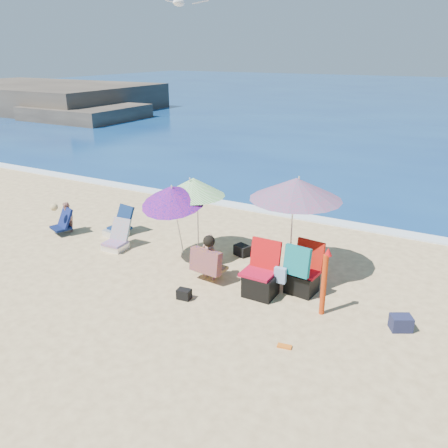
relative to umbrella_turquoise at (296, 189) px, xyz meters
The scene contains 20 objects.
ground 2.67m from the umbrella_turquoise, 121.46° to the right, with size 120.00×120.00×0.00m.
sea 43.43m from the umbrella_turquoise, 91.31° to the left, with size 120.00×80.00×0.12m.
foam 4.07m from the umbrella_turquoise, 105.94° to the left, with size 120.00×0.50×0.04m.
headland 33.61m from the umbrella_turquoise, 147.37° to the left, with size 20.50×11.50×2.60m.
umbrella_turquoise is the anchor object (origin of this frame).
umbrella_striped 2.34m from the umbrella_turquoise, behind, with size 1.77×1.77×1.87m.
umbrella_blue 2.63m from the umbrella_turquoise, 164.65° to the right, with size 1.49×1.54×1.92m.
furled_umbrella 2.00m from the umbrella_turquoise, 49.20° to the right, with size 0.15×0.16×1.28m.
chair_navy 4.99m from the umbrella_turquoise, behind, with size 0.63×0.76×0.72m.
chair_rainbow 4.54m from the umbrella_turquoise, 169.47° to the right, with size 0.54×0.65×0.70m.
camp_chair_left 1.93m from the umbrella_turquoise, 100.34° to the right, with size 0.66×0.61×1.06m.
camp_chair_right 1.70m from the umbrella_turquoise, 56.23° to the right, with size 0.76×0.82×1.05m.
person_center 2.25m from the umbrella_turquoise, 142.97° to the right, with size 0.70×0.64×1.00m.
person_left 6.19m from the umbrella_turquoise, behind, with size 0.66×0.71×0.89m.
bag_black_a 2.24m from the umbrella_turquoise, 165.92° to the left, with size 0.40×0.35×0.25m.
bag_tan 2.52m from the umbrella_turquoise, behind, with size 0.31×0.25×0.25m.
bag_navy_b 3.15m from the umbrella_turquoise, 24.43° to the right, with size 0.43×0.40×0.26m.
bag_black_b 3.02m from the umbrella_turquoise, 125.31° to the right, with size 0.28×0.20×0.20m.
orange_item 3.24m from the umbrella_turquoise, 71.21° to the right, with size 0.24×0.14×0.03m.
seagull 5.07m from the umbrella_turquoise, 161.40° to the left, with size 0.92×0.67×0.15m.
Camera 1 is at (4.02, -6.83, 4.47)m, focal length 37.22 mm.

